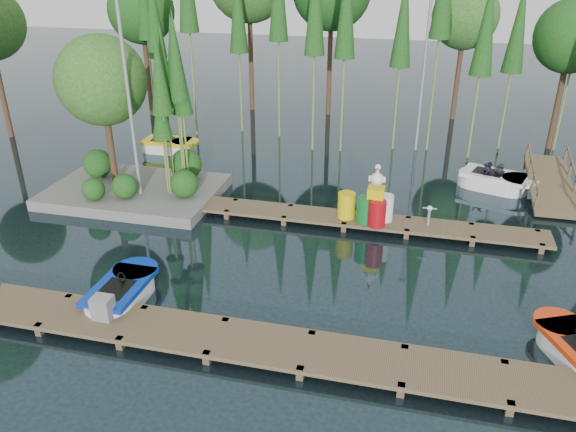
% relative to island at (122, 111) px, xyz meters
% --- Properties ---
extents(ground_plane, '(90.00, 90.00, 0.00)m').
position_rel_island_xyz_m(ground_plane, '(6.30, -3.29, -3.18)').
color(ground_plane, '#1D2F36').
extents(near_dock, '(18.00, 1.50, 0.50)m').
position_rel_island_xyz_m(near_dock, '(6.30, -7.79, -2.95)').
color(near_dock, brown).
rests_on(near_dock, ground).
extents(far_dock, '(15.00, 1.20, 0.50)m').
position_rel_island_xyz_m(far_dock, '(7.30, -0.79, -2.95)').
color(far_dock, brown).
rests_on(far_dock, ground).
extents(island, '(6.20, 4.20, 6.75)m').
position_rel_island_xyz_m(island, '(0.00, 0.00, 0.00)').
color(island, slate).
rests_on(island, ground).
extents(tree_screen, '(34.42, 18.53, 10.31)m').
position_rel_island_xyz_m(tree_screen, '(4.26, 7.31, 2.93)').
color(tree_screen, '#452E1D').
rests_on(tree_screen, ground).
extents(lamp_island, '(0.30, 0.30, 7.25)m').
position_rel_island_xyz_m(lamp_island, '(0.80, -0.79, 1.08)').
color(lamp_island, gray).
rests_on(lamp_island, ground).
extents(lamp_rear, '(0.30, 0.30, 7.25)m').
position_rel_island_xyz_m(lamp_rear, '(10.30, 7.71, 1.08)').
color(lamp_rear, gray).
rests_on(lamp_rear, ground).
extents(ramp, '(1.50, 3.94, 1.49)m').
position_rel_island_xyz_m(ramp, '(15.30, 3.21, -2.60)').
color(ramp, brown).
rests_on(ramp, ground).
extents(boat_blue, '(1.22, 2.69, 0.90)m').
position_rel_island_xyz_m(boat_blue, '(3.26, -6.68, -2.92)').
color(boat_blue, white).
rests_on(boat_blue, ground).
extents(boat_yellow_far, '(2.72, 1.30, 1.34)m').
position_rel_island_xyz_m(boat_yellow_far, '(-0.67, 4.76, -2.90)').
color(boat_yellow_far, white).
rests_on(boat_yellow_far, ground).
extents(boat_white_far, '(3.24, 2.23, 1.40)m').
position_rel_island_xyz_m(boat_white_far, '(13.40, 3.72, -2.87)').
color(boat_white_far, white).
rests_on(boat_white_far, ground).
extents(utility_cabinet, '(0.48, 0.40, 0.59)m').
position_rel_island_xyz_m(utility_cabinet, '(3.41, -7.79, -2.59)').
color(utility_cabinet, gray).
rests_on(utility_cabinet, near_dock).
extents(yellow_barrel, '(0.58, 0.58, 0.87)m').
position_rel_island_xyz_m(yellow_barrel, '(8.30, -0.79, -2.45)').
color(yellow_barrel, yellow).
rests_on(yellow_barrel, far_dock).
extents(drum_cluster, '(1.16, 1.06, 2.00)m').
position_rel_island_xyz_m(drum_cluster, '(9.28, -0.94, -2.30)').
color(drum_cluster, '#0B6A25').
rests_on(drum_cluster, far_dock).
extents(seagull_post, '(0.44, 0.24, 0.71)m').
position_rel_island_xyz_m(seagull_post, '(10.98, -0.79, -2.41)').
color(seagull_post, gray).
rests_on(seagull_post, far_dock).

